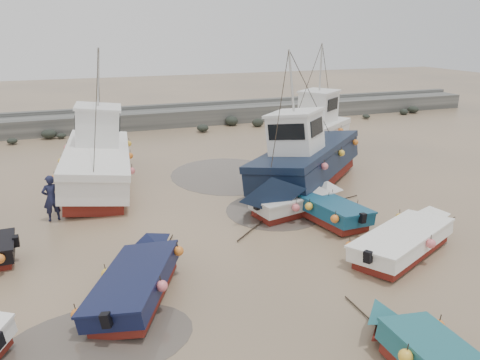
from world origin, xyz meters
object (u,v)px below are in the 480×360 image
object	(u,v)px
dinghy_2	(434,356)
dinghy_3	(409,237)
person	(54,220)
cabin_boat_3	(316,130)
dinghy_5	(298,199)
cabin_boat_1	(95,157)
cabin_boat_2	(305,162)
dinghy_1	(141,276)
dinghy_6	(319,204)

from	to	relation	value
dinghy_2	dinghy_3	distance (m)	6.09
person	cabin_boat_3	bearing A→B (deg)	-173.24
dinghy_2	dinghy_5	bearing A→B (deg)	80.06
cabin_boat_1	cabin_boat_3	bearing A→B (deg)	12.91
dinghy_5	cabin_boat_2	size ratio (longest dim) A/B	0.59
dinghy_5	cabin_boat_3	xyz separation A→B (m)	(5.21, 8.00, 0.83)
dinghy_5	dinghy_1	bearing A→B (deg)	-72.48
cabin_boat_1	cabin_boat_2	distance (m)	9.75
cabin_boat_1	person	world-z (taller)	cabin_boat_1
dinghy_6	person	size ratio (longest dim) A/B	3.23
cabin_boat_2	dinghy_6	bearing A→B (deg)	120.92
dinghy_3	cabin_boat_1	world-z (taller)	cabin_boat_1
dinghy_1	dinghy_6	bearing A→B (deg)	48.86
cabin_boat_1	dinghy_6	bearing A→B (deg)	-36.57
dinghy_2	person	xyz separation A→B (m)	(-7.58, 11.92, -0.56)
dinghy_1	dinghy_6	distance (m)	8.05
cabin_boat_2	person	bearing A→B (deg)	47.99
cabin_boat_3	person	xyz separation A→B (m)	(-14.41, -5.50, -1.39)
dinghy_2	person	distance (m)	14.13
person	dinghy_1	bearing A→B (deg)	96.06
dinghy_6	cabin_boat_1	bearing A→B (deg)	125.90
dinghy_2	dinghy_5	world-z (taller)	same
dinghy_1	dinghy_6	world-z (taller)	same
dinghy_2	dinghy_3	world-z (taller)	same
dinghy_1	dinghy_5	world-z (taller)	same
dinghy_3	cabin_boat_3	distance (m)	12.88
dinghy_3	cabin_boat_1	bearing A→B (deg)	-164.98
dinghy_3	dinghy_6	bearing A→B (deg)	174.29
cabin_boat_2	dinghy_1	bearing A→B (deg)	85.49
dinghy_5	person	world-z (taller)	dinghy_5
dinghy_1	cabin_boat_2	world-z (taller)	cabin_boat_2
dinghy_3	person	distance (m)	13.03
cabin_boat_3	person	bearing A→B (deg)	-105.67
dinghy_1	dinghy_2	size ratio (longest dim) A/B	1.10
dinghy_6	cabin_boat_1	distance (m)	10.71
cabin_boat_1	cabin_boat_3	distance (m)	12.59
cabin_boat_1	person	xyz separation A→B (m)	(-1.90, -4.01, -1.30)
dinghy_5	dinghy_6	bearing A→B (deg)	25.12
dinghy_2	dinghy_5	size ratio (longest dim) A/B	0.99
dinghy_2	dinghy_6	world-z (taller)	same
dinghy_5	cabin_boat_1	bearing A→B (deg)	-144.08
person	dinghy_3	bearing A→B (deg)	133.85
dinghy_6	dinghy_1	bearing A→B (deg)	-168.11
dinghy_3	dinghy_6	xyz separation A→B (m)	(-1.28, 3.67, 0.01)
dinghy_5	person	bearing A→B (deg)	-117.53
dinghy_3	person	world-z (taller)	dinghy_3
dinghy_1	dinghy_2	distance (m)	7.58
dinghy_3	cabin_boat_1	distance (m)	14.25
cabin_boat_1	cabin_boat_2	size ratio (longest dim) A/B	1.24
dinghy_2	dinghy_6	distance (m)	8.95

